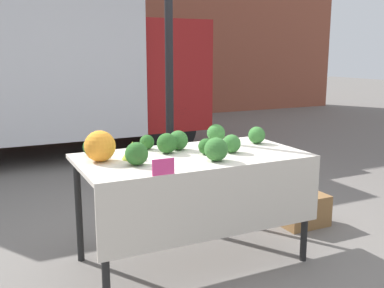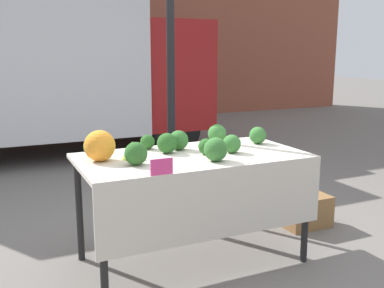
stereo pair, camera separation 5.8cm
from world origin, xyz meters
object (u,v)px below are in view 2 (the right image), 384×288
Objects in this scene: price_sign at (162,167)px; produce_crate at (306,211)px; parked_truck at (41,60)px; orange_cauliflower at (100,146)px.

price_sign reaches higher than produce_crate.
parked_truck reaches higher than produce_crate.
produce_crate is at bearing 3.04° from orange_cauliflower.
parked_truck is 22.01× the size of orange_cauliflower.
orange_cauliflower is 1.48× the size of price_sign.
price_sign is (0.12, -4.75, -0.57)m from parked_truck.
orange_cauliflower is at bearing -176.96° from produce_crate.
price_sign is (0.26, -0.51, -0.06)m from orange_cauliflower.
produce_crate is at bearing -67.19° from parked_truck.
produce_crate is at bearing 20.52° from price_sign.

